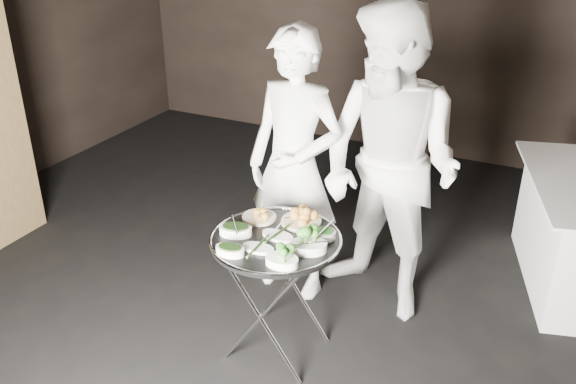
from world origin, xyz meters
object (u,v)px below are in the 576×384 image
at_px(tray_stand, 276,291).
at_px(serving_tray, 276,240).
at_px(waiter_right, 389,167).
at_px(waiter_left, 295,167).

distance_m(tray_stand, serving_tray, 0.33).
xyz_separation_m(serving_tray, waiter_right, (0.39, 0.70, 0.21)).
distance_m(tray_stand, waiter_right, 0.97).
bearing_deg(tray_stand, waiter_left, 106.70).
distance_m(serving_tray, waiter_left, 0.68).
relative_size(tray_stand, waiter_left, 0.42).
xyz_separation_m(tray_stand, waiter_right, (0.39, 0.70, 0.54)).
distance_m(tray_stand, waiter_left, 0.81).
bearing_deg(tray_stand, serving_tray, 0.00).
height_order(serving_tray, waiter_left, waiter_left).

